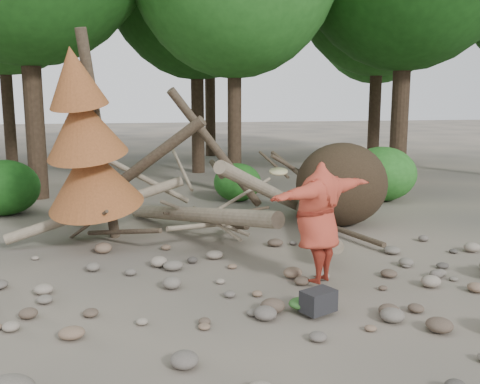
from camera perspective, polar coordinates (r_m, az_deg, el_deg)
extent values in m
plane|color=#514C44|center=(8.34, 5.39, -11.18)|extent=(120.00, 120.00, 0.00)
ellipsoid|color=#332619|center=(12.88, 10.80, 0.81)|extent=(2.20, 1.87, 1.98)
cylinder|color=gray|center=(11.46, -4.92, -2.42)|extent=(2.61, 5.11, 1.08)
cylinder|color=gray|center=(12.22, 3.16, 0.05)|extent=(3.18, 3.71, 1.90)
cylinder|color=brown|center=(12.12, -11.16, 2.19)|extent=(3.08, 1.91, 2.49)
cylinder|color=gray|center=(11.91, 7.75, -2.99)|extent=(1.13, 4.98, 0.43)
cylinder|color=brown|center=(12.44, -2.43, 4.42)|extent=(2.39, 1.03, 2.89)
cylinder|color=gray|center=(11.66, -14.92, -1.76)|extent=(3.71, 0.86, 1.20)
cylinder|color=#4C3F30|center=(11.24, -12.40, -4.17)|extent=(1.52, 1.70, 0.49)
cylinder|color=gray|center=(12.28, 0.21, -0.35)|extent=(1.57, 0.85, 0.69)
cylinder|color=#4C3F30|center=(13.12, 6.60, 2.02)|extent=(1.92, 1.25, 1.10)
cylinder|color=gray|center=(11.76, -6.26, 2.58)|extent=(0.37, 1.42, 0.85)
cylinder|color=#4C3F30|center=(11.90, 10.94, -4.08)|extent=(0.79, 2.54, 0.12)
cylinder|color=gray|center=(10.93, -3.48, -3.55)|extent=(1.78, 1.11, 0.29)
cylinder|color=#4C3F30|center=(11.25, -14.80, 5.56)|extent=(0.67, 1.13, 4.35)
cone|color=brown|center=(11.02, -15.53, 1.78)|extent=(2.06, 2.13, 1.86)
cone|color=brown|center=(10.73, -16.40, 6.89)|extent=(1.71, 1.78, 1.65)
cone|color=brown|center=(10.55, -17.24, 11.70)|extent=(1.23, 1.30, 1.41)
cylinder|color=#38281C|center=(17.18, -21.51, 14.24)|extent=(0.56, 0.56, 8.96)
cylinder|color=#38281C|center=(16.96, -0.60, 11.90)|extent=(0.44, 0.44, 7.14)
cylinder|color=#38281C|center=(19.67, 17.01, 14.58)|extent=(0.60, 0.60, 9.45)
cylinder|color=#38281C|center=(21.33, -23.69, 11.25)|extent=(0.42, 0.42, 7.56)
cylinder|color=#38281C|center=(21.83, -4.60, 13.28)|extent=(0.52, 0.52, 8.54)
cylinder|color=#38281C|center=(23.63, 14.32, 12.24)|extent=(0.50, 0.50, 8.12)
cylinder|color=#38281C|center=(28.28, -3.23, 12.75)|extent=(0.54, 0.54, 8.75)
cylinder|color=#38281C|center=(30.51, 14.23, 11.40)|extent=(0.46, 0.46, 7.84)
ellipsoid|color=#21621C|center=(30.91, 14.58, 19.10)|extent=(7.17, 7.17, 8.60)
ellipsoid|color=#184D14|center=(15.11, -23.86, 0.43)|extent=(1.80, 1.80, 1.44)
ellipsoid|color=#21621C|center=(15.73, -0.28, 1.04)|extent=(1.40, 1.40, 1.12)
ellipsoid|color=#2A7424|center=(16.33, 14.90, 1.89)|extent=(2.00, 2.00, 1.60)
imported|color=#AC3826|center=(8.60, 8.35, -3.22)|extent=(2.38, 1.82, 1.95)
cylinder|color=tan|center=(7.77, 4.13, 2.21)|extent=(0.35, 0.34, 0.11)
cube|color=black|center=(7.70, 8.36, -11.84)|extent=(0.55, 0.47, 0.31)
ellipsoid|color=#2D5D25|center=(7.82, 6.74, -12.05)|extent=(0.42, 0.35, 0.16)
ellipsoid|color=#A4471C|center=(7.77, 7.62, -12.45)|extent=(0.28, 0.23, 0.10)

